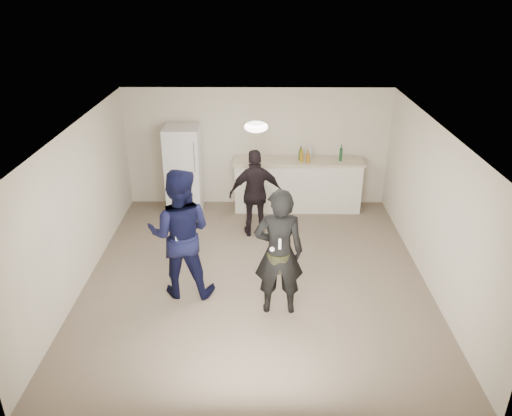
{
  "coord_description": "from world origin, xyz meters",
  "views": [
    {
      "loc": [
        0.07,
        -7.01,
        4.5
      ],
      "look_at": [
        0.0,
        0.2,
        1.15
      ],
      "focal_mm": 35.0,
      "sensor_mm": 36.0,
      "label": 1
    }
  ],
  "objects_px": {
    "counter": "(297,186)",
    "spectator": "(256,193)",
    "woman": "(279,253)",
    "shaker": "(256,156)",
    "fridge": "(184,170)",
    "man": "(180,234)"
  },
  "relations": [
    {
      "from": "man",
      "to": "spectator",
      "type": "height_order",
      "value": "man"
    },
    {
      "from": "counter",
      "to": "man",
      "type": "xyz_separation_m",
      "value": [
        -1.97,
        -3.11,
        0.5
      ]
    },
    {
      "from": "counter",
      "to": "shaker",
      "type": "height_order",
      "value": "shaker"
    },
    {
      "from": "man",
      "to": "spectator",
      "type": "xyz_separation_m",
      "value": [
        1.11,
        1.94,
        -0.18
      ]
    },
    {
      "from": "shaker",
      "to": "fridge",
      "type": "bearing_deg",
      "value": -176.65
    },
    {
      "from": "fridge",
      "to": "woman",
      "type": "relative_size",
      "value": 0.93
    },
    {
      "from": "fridge",
      "to": "spectator",
      "type": "bearing_deg",
      "value": -36.47
    },
    {
      "from": "counter",
      "to": "woman",
      "type": "xyz_separation_m",
      "value": [
        -0.51,
        -3.57,
        0.45
      ]
    },
    {
      "from": "counter",
      "to": "shaker",
      "type": "bearing_deg",
      "value": 178.87
    },
    {
      "from": "shaker",
      "to": "woman",
      "type": "relative_size",
      "value": 0.09
    },
    {
      "from": "counter",
      "to": "woman",
      "type": "height_order",
      "value": "woman"
    },
    {
      "from": "shaker",
      "to": "man",
      "type": "height_order",
      "value": "man"
    },
    {
      "from": "woman",
      "to": "shaker",
      "type": "bearing_deg",
      "value": -85.44
    },
    {
      "from": "counter",
      "to": "shaker",
      "type": "relative_size",
      "value": 15.29
    },
    {
      "from": "fridge",
      "to": "spectator",
      "type": "xyz_separation_m",
      "value": [
        1.49,
        -1.1,
        -0.06
      ]
    },
    {
      "from": "counter",
      "to": "woman",
      "type": "relative_size",
      "value": 1.34
    },
    {
      "from": "counter",
      "to": "spectator",
      "type": "height_order",
      "value": "spectator"
    },
    {
      "from": "counter",
      "to": "man",
      "type": "height_order",
      "value": "man"
    },
    {
      "from": "spectator",
      "to": "shaker",
      "type": "bearing_deg",
      "value": -98.55
    },
    {
      "from": "spectator",
      "to": "man",
      "type": "bearing_deg",
      "value": 51.62
    },
    {
      "from": "fridge",
      "to": "spectator",
      "type": "relative_size",
      "value": 1.07
    },
    {
      "from": "woman",
      "to": "spectator",
      "type": "height_order",
      "value": "woman"
    }
  ]
}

